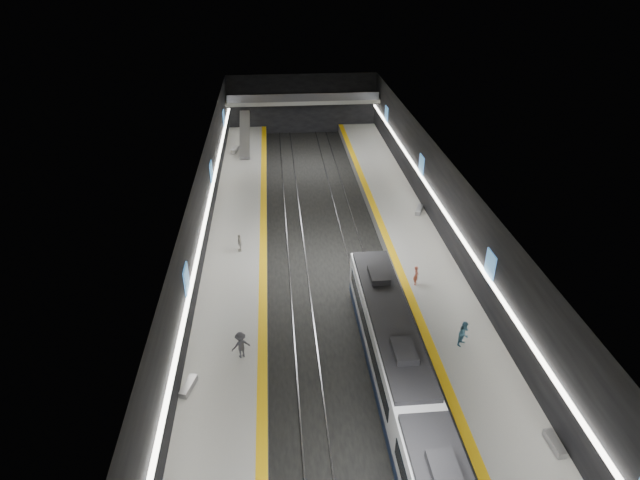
{
  "coord_description": "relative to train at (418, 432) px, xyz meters",
  "views": [
    {
      "loc": [
        -3.99,
        -36.86,
        23.52
      ],
      "look_at": [
        -0.64,
        0.69,
        2.2
      ],
      "focal_mm": 30.0,
      "sensor_mm": 36.0,
      "label": 1
    }
  ],
  "objects": [
    {
      "name": "ground",
      "position": [
        -2.5,
        19.0,
        -2.2
      ],
      "size": [
        70.0,
        70.0,
        0.0
      ],
      "primitive_type": "plane",
      "color": "black",
      "rests_on": "ground"
    },
    {
      "name": "ceiling",
      "position": [
        -2.5,
        19.0,
        5.8
      ],
      "size": [
        20.0,
        70.0,
        0.04
      ],
      "primitive_type": "cube",
      "rotation": [
        3.14,
        0.0,
        0.0
      ],
      "color": "beige",
      "rests_on": "wall_left"
    },
    {
      "name": "wall_left",
      "position": [
        -12.5,
        19.0,
        1.8
      ],
      "size": [
        0.04,
        70.0,
        8.0
      ],
      "primitive_type": "cube",
      "color": "black",
      "rests_on": "ground"
    },
    {
      "name": "wall_right",
      "position": [
        7.5,
        19.0,
        1.8
      ],
      "size": [
        0.04,
        70.0,
        8.0
      ],
      "primitive_type": "cube",
      "color": "black",
      "rests_on": "ground"
    },
    {
      "name": "wall_back",
      "position": [
        -2.5,
        54.0,
        1.8
      ],
      "size": [
        20.0,
        0.04,
        8.0
      ],
      "primitive_type": "cube",
      "color": "black",
      "rests_on": "ground"
    },
    {
      "name": "platform_left",
      "position": [
        -10.0,
        19.0,
        -1.7
      ],
      "size": [
        5.0,
        70.0,
        1.0
      ],
      "primitive_type": "cube",
      "color": "slate",
      "rests_on": "ground"
    },
    {
      "name": "tile_surface_left",
      "position": [
        -10.0,
        19.0,
        -1.19
      ],
      "size": [
        5.0,
        70.0,
        0.02
      ],
      "primitive_type": "cube",
      "color": "#A3A39E",
      "rests_on": "platform_left"
    },
    {
      "name": "tactile_strip_left",
      "position": [
        -7.8,
        19.0,
        -1.18
      ],
      "size": [
        0.6,
        70.0,
        0.02
      ],
      "primitive_type": "cube",
      "color": "yellow",
      "rests_on": "platform_left"
    },
    {
      "name": "platform_right",
      "position": [
        5.0,
        19.0,
        -1.7
      ],
      "size": [
        5.0,
        70.0,
        1.0
      ],
      "primitive_type": "cube",
      "color": "slate",
      "rests_on": "ground"
    },
    {
      "name": "tile_surface_right",
      "position": [
        5.0,
        19.0,
        -1.19
      ],
      "size": [
        5.0,
        70.0,
        0.02
      ],
      "primitive_type": "cube",
      "color": "#A3A39E",
      "rests_on": "platform_right"
    },
    {
      "name": "tactile_strip_right",
      "position": [
        2.8,
        19.0,
        -1.18
      ],
      "size": [
        0.6,
        70.0,
        0.02
      ],
      "primitive_type": "cube",
      "color": "yellow",
      "rests_on": "platform_right"
    },
    {
      "name": "rails",
      "position": [
        -2.5,
        19.0,
        -2.14
      ],
      "size": [
        6.52,
        70.0,
        0.12
      ],
      "color": "gray",
      "rests_on": "ground"
    },
    {
      "name": "train",
      "position": [
        0.0,
        0.0,
        0.0
      ],
      "size": [
        2.69,
        30.04,
        3.6
      ],
      "color": "#0E1A36",
      "rests_on": "ground"
    },
    {
      "name": "ad_posters",
      "position": [
        -2.5,
        20.0,
        2.3
      ],
      "size": [
        19.94,
        53.5,
        2.2
      ],
      "color": "#4384C9",
      "rests_on": "wall_left"
    },
    {
      "name": "cove_light_left",
      "position": [
        -12.3,
        19.0,
        1.6
      ],
      "size": [
        0.25,
        68.6,
        0.12
      ],
      "primitive_type": "cube",
      "color": "white",
      "rests_on": "wall_left"
    },
    {
      "name": "cove_light_right",
      "position": [
        7.3,
        19.0,
        1.6
      ],
      "size": [
        0.25,
        68.6,
        0.12
      ],
      "primitive_type": "cube",
      "color": "white",
      "rests_on": "wall_right"
    },
    {
      "name": "mezzanine_bridge",
      "position": [
        -2.5,
        51.93,
        2.84
      ],
      "size": [
        20.0,
        3.0,
        1.5
      ],
      "color": "gray",
      "rests_on": "wall_left"
    },
    {
      "name": "escalator",
      "position": [
        -10.0,
        45.0,
        0.7
      ],
      "size": [
        1.2,
        7.5,
        3.92
      ],
      "primitive_type": "cube",
      "rotation": [
        0.44,
        0.0,
        0.0
      ],
      "color": "#99999E",
      "rests_on": "platform_left"
    },
    {
      "name": "bench_left_near",
      "position": [
        -12.0,
        5.18,
        -1.0
      ],
      "size": [
        0.92,
        1.69,
        0.4
      ],
      "primitive_type": "cube",
      "rotation": [
        0.0,
        0.0,
        -0.31
      ],
      "color": "#99999E",
      "rests_on": "platform_left"
    },
    {
      "name": "bench_left_far",
      "position": [
        -11.26,
        44.5,
        -0.97
      ],
      "size": [
        0.97,
        1.91,
        0.45
      ],
      "primitive_type": "cube",
      "rotation": [
        0.0,
        0.0,
        -0.26
      ],
      "color": "#99999E",
      "rests_on": "platform_left"
    },
    {
      "name": "bench_right_near",
      "position": [
        7.0,
        -0.52,
        -1.0
      ],
      "size": [
        0.52,
        1.66,
        0.4
      ],
      "primitive_type": "cube",
      "rotation": [
        0.0,
        0.0,
        0.04
      ],
      "color": "#99999E",
      "rests_on": "platform_right"
    },
    {
      "name": "bench_right_far",
      "position": [
        6.85,
        26.3,
        -0.98
      ],
      "size": [
        1.17,
        1.79,
        0.43
      ],
      "primitive_type": "cube",
      "rotation": [
        0.0,
        0.0,
        -0.43
      ],
      "color": "#99999E",
      "rests_on": "platform_right"
    },
    {
      "name": "passenger_right_a",
      "position": [
        3.55,
        14.5,
        -0.43
      ],
      "size": [
        0.49,
        0.63,
        1.53
      ],
      "primitive_type": "imported",
      "rotation": [
        0.0,
        0.0,
        1.33
      ],
      "color": "#D4634F",
      "rests_on": "platform_right"
    },
    {
      "name": "passenger_right_b",
      "position": [
        4.89,
        7.56,
        -0.33
      ],
      "size": [
        1.06,
        1.05,
        1.73
      ],
      "primitive_type": "imported",
      "rotation": [
        0.0,
        0.0,
        0.74
      ],
      "color": "teal",
      "rests_on": "platform_right"
    },
    {
      "name": "passenger_left_a",
      "position": [
        -9.68,
        20.59,
        -0.43
      ],
      "size": [
        0.39,
        0.91,
        1.53
      ],
      "primitive_type": "imported",
      "rotation": [
        0.0,
        0.0,
        -1.55
      ],
      "color": "beige",
      "rests_on": "platform_left"
    },
    {
      "name": "passenger_left_b",
      "position": [
        -9.06,
        7.64,
        -0.29
      ],
      "size": [
        1.33,
        1.04,
        1.82
      ],
      "primitive_type": "imported",
      "rotation": [
        0.0,
        0.0,
        3.5
      ],
      "color": "#3E3E45",
      "rests_on": "platform_left"
    }
  ]
}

